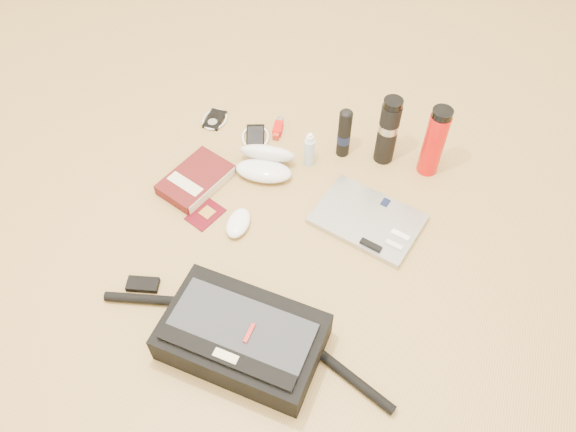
{
  "coord_description": "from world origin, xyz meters",
  "views": [
    {
      "loc": [
        0.37,
        -0.84,
        1.38
      ],
      "look_at": [
        0.02,
        0.11,
        0.06
      ],
      "focal_mm": 35.0,
      "sensor_mm": 36.0,
      "label": 1
    }
  ],
  "objects_px": {
    "messenger_bag": "(242,337)",
    "thermos_red": "(434,142)",
    "laptop": "(368,220)",
    "thermos_black": "(388,131)",
    "book": "(196,180)"
  },
  "relations": [
    {
      "from": "laptop",
      "to": "thermos_red",
      "type": "bearing_deg",
      "value": 78.26
    },
    {
      "from": "thermos_red",
      "to": "thermos_black",
      "type": "bearing_deg",
      "value": -179.52
    },
    {
      "from": "messenger_bag",
      "to": "thermos_red",
      "type": "height_order",
      "value": "thermos_red"
    },
    {
      "from": "thermos_black",
      "to": "thermos_red",
      "type": "relative_size",
      "value": 0.98
    },
    {
      "from": "laptop",
      "to": "book",
      "type": "xyz_separation_m",
      "value": [
        -0.56,
        -0.05,
        0.01
      ]
    },
    {
      "from": "messenger_bag",
      "to": "thermos_black",
      "type": "relative_size",
      "value": 3.32
    },
    {
      "from": "thermos_black",
      "to": "messenger_bag",
      "type": "bearing_deg",
      "value": -102.21
    },
    {
      "from": "thermos_black",
      "to": "thermos_red",
      "type": "height_order",
      "value": "thermos_red"
    },
    {
      "from": "book",
      "to": "thermos_black",
      "type": "xyz_separation_m",
      "value": [
        0.54,
        0.33,
        0.11
      ]
    },
    {
      "from": "messenger_bag",
      "to": "book",
      "type": "relative_size",
      "value": 3.23
    },
    {
      "from": "messenger_bag",
      "to": "laptop",
      "type": "distance_m",
      "value": 0.55
    },
    {
      "from": "book",
      "to": "thermos_black",
      "type": "distance_m",
      "value": 0.64
    },
    {
      "from": "laptop",
      "to": "book",
      "type": "bearing_deg",
      "value": -163.03
    },
    {
      "from": "book",
      "to": "thermos_red",
      "type": "xyz_separation_m",
      "value": [
        0.68,
        0.33,
        0.11
      ]
    },
    {
      "from": "thermos_black",
      "to": "laptop",
      "type": "bearing_deg",
      "value": -84.8
    }
  ]
}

